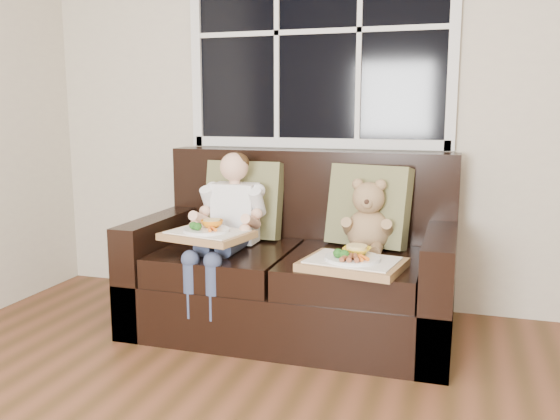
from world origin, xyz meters
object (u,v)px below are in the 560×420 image
(loveseat, at_px, (295,272))
(tray_left, at_px, (208,233))
(child, at_px, (229,216))
(teddy_bear, at_px, (368,221))
(tray_right, at_px, (353,262))

(loveseat, height_order, tray_left, loveseat)
(loveseat, xyz_separation_m, child, (-0.35, -0.12, 0.32))
(child, height_order, tray_left, child)
(teddy_bear, distance_m, tray_right, 0.40)
(teddy_bear, bearing_deg, loveseat, -176.91)
(loveseat, height_order, teddy_bear, loveseat)
(teddy_bear, xyz_separation_m, tray_right, (-0.01, -0.38, -0.13))
(teddy_bear, xyz_separation_m, tray_left, (-0.76, -0.38, -0.04))
(child, relative_size, teddy_bear, 1.97)
(child, xyz_separation_m, tray_right, (0.73, -0.23, -0.15))
(tray_left, relative_size, tray_right, 0.92)
(tray_left, bearing_deg, teddy_bear, 38.45)
(teddy_bear, height_order, tray_right, teddy_bear)
(loveseat, distance_m, child, 0.48)
(loveseat, distance_m, tray_left, 0.57)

